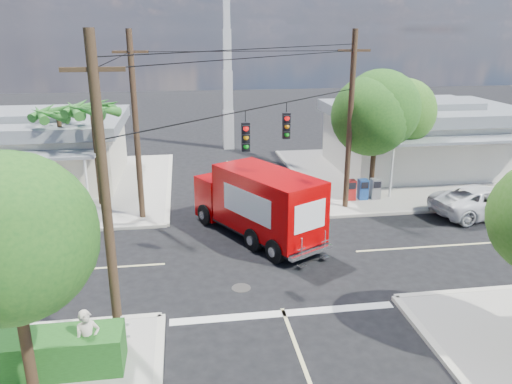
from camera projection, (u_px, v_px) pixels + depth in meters
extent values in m
plane|color=black|center=(263.00, 258.00, 20.55)|extent=(120.00, 120.00, 0.00)
cube|color=#A7A297|center=(403.00, 173.00, 32.41)|extent=(14.00, 14.00, 0.14)
cube|color=beige|center=(298.00, 177.00, 31.43)|extent=(0.25, 14.00, 0.14)
cube|color=beige|center=(460.00, 210.00, 25.83)|extent=(14.00, 0.25, 0.14)
cube|color=#A7A297|center=(49.00, 188.00, 29.33)|extent=(14.00, 14.00, 0.14)
cube|color=beige|center=(169.00, 183.00, 30.31)|extent=(0.25, 14.00, 0.14)
cube|color=beige|center=(12.00, 234.00, 22.75)|extent=(14.00, 0.25, 0.14)
cube|color=beige|center=(236.00, 186.00, 29.95)|extent=(0.12, 12.00, 0.01)
cube|color=beige|center=(487.00, 243.00, 21.95)|extent=(12.00, 0.12, 0.01)
cube|color=beige|center=(7.00, 274.00, 19.15)|extent=(12.00, 0.12, 0.01)
cube|color=silver|center=(284.00, 313.00, 16.51)|extent=(7.50, 0.40, 0.01)
cube|color=beige|center=(420.00, 142.00, 33.01)|extent=(11.00, 8.00, 3.40)
cube|color=gray|center=(423.00, 111.00, 32.37)|extent=(11.80, 8.80, 0.70)
cube|color=gray|center=(424.00, 104.00, 32.22)|extent=(6.05, 4.40, 0.50)
cube|color=gray|center=(462.00, 140.00, 28.03)|extent=(9.90, 1.80, 0.15)
cylinder|color=silver|center=(391.00, 172.00, 27.11)|extent=(0.12, 0.12, 2.90)
cube|color=beige|center=(34.00, 155.00, 30.09)|extent=(10.00, 8.00, 3.20)
cube|color=gray|center=(30.00, 123.00, 29.48)|extent=(10.80, 8.80, 0.70)
cube|color=gray|center=(28.00, 114.00, 29.33)|extent=(5.50, 4.40, 0.50)
cube|color=gray|center=(5.00, 157.00, 25.14)|extent=(9.00, 1.80, 0.15)
cylinder|color=silver|center=(87.00, 183.00, 25.36)|extent=(0.12, 0.12, 2.70)
cube|color=silver|center=(229.00, 130.00, 38.96)|extent=(0.80, 0.80, 3.00)
cube|color=silver|center=(228.00, 91.00, 38.03)|extent=(0.70, 0.70, 3.00)
cube|color=silver|center=(227.00, 50.00, 37.10)|extent=(0.60, 0.60, 3.00)
cube|color=silver|center=(226.00, 7.00, 36.17)|extent=(0.50, 0.50, 3.00)
cylinder|color=#422D1C|center=(25.00, 335.00, 11.90)|extent=(0.28, 0.28, 3.71)
sphere|color=#1C4F18|center=(10.00, 246.00, 11.18)|extent=(3.71, 3.71, 3.71)
sphere|color=#1C4F18|center=(23.00, 256.00, 10.98)|extent=(3.25, 3.25, 3.25)
cylinder|color=#422D1C|center=(373.00, 159.00, 27.27)|extent=(0.28, 0.28, 4.10)
sphere|color=#1C4F18|center=(377.00, 113.00, 26.48)|extent=(4.10, 4.10, 4.10)
sphere|color=#1C4F18|center=(368.00, 107.00, 26.53)|extent=(3.33, 3.33, 3.33)
sphere|color=#1C4F18|center=(385.00, 116.00, 26.28)|extent=(3.58, 3.58, 3.58)
cylinder|color=#422D1C|center=(401.00, 153.00, 29.78)|extent=(0.28, 0.28, 3.58)
sphere|color=#2E6917|center=(404.00, 115.00, 29.09)|extent=(3.58, 3.58, 3.58)
sphere|color=#2E6917|center=(397.00, 111.00, 29.15)|extent=(2.91, 2.91, 2.91)
sphere|color=#2E6917|center=(412.00, 118.00, 28.89)|extent=(3.14, 3.14, 3.14)
cylinder|color=#422D1C|center=(97.00, 158.00, 25.73)|extent=(0.24, 0.24, 5.00)
cone|color=#2B7124|center=(110.00, 107.00, 25.05)|extent=(0.50, 2.06, 0.98)
cone|color=#2B7124|center=(105.00, 105.00, 25.67)|extent=(1.92, 1.68, 0.98)
cone|color=#2B7124|center=(90.00, 105.00, 25.73)|extent=(2.12, 0.95, 0.98)
cone|color=#2B7124|center=(76.00, 107.00, 25.18)|extent=(1.34, 2.07, 0.98)
cone|color=#2B7124|center=(73.00, 109.00, 24.45)|extent=(1.34, 2.07, 0.98)
cone|color=#2B7124|center=(84.00, 110.00, 24.08)|extent=(2.12, 0.95, 0.98)
cone|color=#2B7124|center=(101.00, 109.00, 24.34)|extent=(1.92, 1.68, 0.98)
cylinder|color=#422D1C|center=(63.00, 156.00, 26.93)|extent=(0.24, 0.24, 4.60)
cone|color=#2B7124|center=(76.00, 111.00, 26.31)|extent=(0.50, 2.06, 0.98)
cone|color=#2B7124|center=(72.00, 109.00, 26.92)|extent=(1.92, 1.68, 0.98)
cone|color=#2B7124|center=(58.00, 109.00, 26.98)|extent=(2.12, 0.95, 0.98)
cone|color=#2B7124|center=(44.00, 111.00, 26.44)|extent=(1.34, 2.07, 0.98)
cone|color=#2B7124|center=(40.00, 113.00, 25.70)|extent=(1.34, 2.07, 0.98)
cone|color=#2B7124|center=(50.00, 114.00, 25.33)|extent=(2.12, 0.95, 0.98)
cone|color=#2B7124|center=(66.00, 114.00, 25.60)|extent=(1.92, 1.68, 0.98)
cylinder|color=#473321|center=(106.00, 202.00, 13.54)|extent=(0.28, 0.28, 9.00)
cube|color=#473321|center=(93.00, 69.00, 12.45)|extent=(1.60, 0.12, 0.12)
cylinder|color=#473321|center=(350.00, 124.00, 24.77)|extent=(0.28, 0.28, 9.00)
cube|color=#473321|center=(354.00, 50.00, 23.68)|extent=(1.60, 0.12, 0.12)
cylinder|color=#473321|center=(136.00, 129.00, 23.32)|extent=(0.28, 0.28, 9.00)
cube|color=#473321|center=(130.00, 52.00, 22.23)|extent=(1.60, 0.12, 0.12)
cylinder|color=black|center=(264.00, 107.00, 18.63)|extent=(10.43, 10.43, 0.04)
cube|color=black|center=(246.00, 137.00, 18.06)|extent=(0.30, 0.24, 1.05)
sphere|color=red|center=(246.00, 128.00, 17.82)|extent=(0.20, 0.20, 0.20)
cube|color=black|center=(286.00, 126.00, 20.11)|extent=(0.30, 0.24, 1.05)
sphere|color=red|center=(287.00, 118.00, 19.88)|extent=(0.20, 0.20, 0.20)
cube|color=silver|center=(22.00, 345.00, 14.04)|extent=(5.94, 0.05, 0.08)
cube|color=silver|center=(20.00, 333.00, 13.92)|extent=(5.94, 0.05, 0.08)
cube|color=silver|center=(124.00, 332.00, 14.39)|extent=(0.09, 0.06, 1.00)
cube|color=#1A4A17|center=(4.00, 357.00, 13.20)|extent=(6.20, 1.20, 1.10)
cube|color=#A01817|center=(350.00, 190.00, 26.98)|extent=(0.50, 0.50, 1.10)
cube|color=#1C458E|center=(363.00, 189.00, 27.07)|extent=(0.50, 0.50, 1.10)
cube|color=slate|center=(375.00, 189.00, 27.17)|extent=(0.50, 0.50, 1.10)
cube|color=black|center=(256.00, 226.00, 22.56)|extent=(5.27, 7.18, 0.23)
cube|color=#B70002|center=(222.00, 195.00, 24.41)|extent=(2.65, 2.40, 1.99)
cube|color=black|center=(214.00, 185.00, 24.77)|extent=(1.77, 1.13, 0.86)
cube|color=silver|center=(213.00, 203.00, 25.22)|extent=(1.87, 1.11, 0.32)
cube|color=#B70002|center=(268.00, 202.00, 21.52)|extent=(4.54, 5.69, 2.63)
cube|color=white|center=(288.00, 194.00, 22.15)|extent=(1.61, 2.86, 1.18)
cube|color=white|center=(246.00, 205.00, 20.81)|extent=(1.61, 2.86, 1.18)
cube|color=white|center=(310.00, 216.00, 19.49)|extent=(1.43, 0.81, 1.18)
cube|color=silver|center=(311.00, 252.00, 19.86)|extent=(2.01, 1.26, 0.16)
cube|color=silver|center=(301.00, 249.00, 19.29)|extent=(0.38, 0.25, 0.91)
cube|color=silver|center=(325.00, 241.00, 20.03)|extent=(0.38, 0.25, 0.91)
cylinder|color=black|center=(206.00, 214.00, 23.93)|extent=(0.74, 1.01, 1.00)
cylinder|color=black|center=(241.00, 206.00, 25.14)|extent=(0.74, 1.01, 1.00)
cylinder|color=black|center=(276.00, 251.00, 19.97)|extent=(0.74, 1.01, 1.00)
cylinder|color=black|center=(313.00, 238.00, 21.18)|extent=(0.74, 1.01, 1.00)
imported|color=silver|center=(484.00, 201.00, 25.06)|extent=(5.72, 3.31, 1.50)
imported|color=beige|center=(88.00, 341.00, 13.30)|extent=(0.77, 0.64, 1.80)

